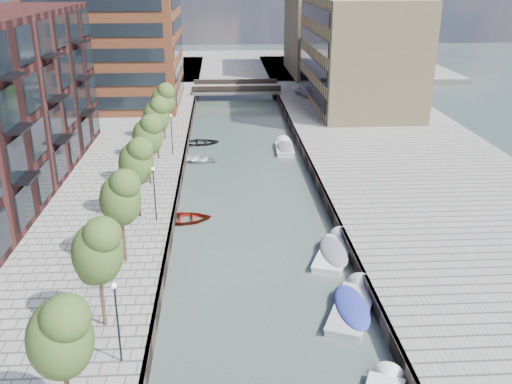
{
  "coord_description": "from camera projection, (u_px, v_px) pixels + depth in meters",
  "views": [
    {
      "loc": [
        -2.28,
        -14.28,
        17.93
      ],
      "look_at": [
        0.0,
        22.92,
        3.5
      ],
      "focal_mm": 40.0,
      "sensor_mm": 36.0,
      "label": 1
    }
  ],
  "objects": [
    {
      "name": "tan_block_near",
      "position": [
        358.0,
        52.0,
        75.63
      ],
      "size": [
        12.0,
        25.0,
        14.0
      ],
      "primitive_type": "cube",
      "color": "tan",
      "rests_on": "quay_right"
    },
    {
      "name": "motorboat_3",
      "position": [
        353.0,
        306.0,
        32.29
      ],
      "size": [
        4.03,
        5.99,
        1.9
      ],
      "color": "#AFAFAD",
      "rests_on": "ground"
    },
    {
      "name": "far_closure",
      "position": [
        232.0,
        66.0,
        112.8
      ],
      "size": [
        80.0,
        40.0,
        1.0
      ],
      "primitive_type": "cube",
      "color": "gray",
      "rests_on": "ground"
    },
    {
      "name": "sloop_2",
      "position": [
        184.0,
        221.0,
        43.85
      ],
      "size": [
        4.61,
        3.46,
        0.91
      ],
      "primitive_type": "imported",
      "rotation": [
        0.0,
        0.0,
        1.65
      ],
      "color": "maroon",
      "rests_on": "ground"
    },
    {
      "name": "sloop_3",
      "position": [
        197.0,
        161.0,
        57.7
      ],
      "size": [
        5.41,
        4.76,
        0.93
      ],
      "primitive_type": "imported",
      "rotation": [
        0.0,
        0.0,
        1.15
      ],
      "color": "silver",
      "rests_on": "ground"
    },
    {
      "name": "tree_3",
      "position": [
        136.0,
        161.0,
        40.77
      ],
      "size": [
        2.5,
        2.5,
        5.95
      ],
      "color": "#382619",
      "rests_on": "quay_left"
    },
    {
      "name": "tree_1",
      "position": [
        97.0,
        249.0,
        27.74
      ],
      "size": [
        2.5,
        2.5,
        5.95
      ],
      "color": "#382619",
      "rests_on": "quay_left"
    },
    {
      "name": "sloop_4",
      "position": [
        200.0,
        144.0,
        63.47
      ],
      "size": [
        4.51,
        3.42,
        0.88
      ],
      "primitive_type": "imported",
      "rotation": [
        0.0,
        0.0,
        1.67
      ],
      "color": "black",
      "rests_on": "ground"
    },
    {
      "name": "tree_6",
      "position": [
        163.0,
        99.0,
        60.32
      ],
      "size": [
        2.5,
        2.5,
        5.95
      ],
      "color": "#382619",
      "rests_on": "quay_left"
    },
    {
      "name": "lamp_1",
      "position": [
        154.0,
        189.0,
        40.56
      ],
      "size": [
        0.24,
        0.24,
        4.12
      ],
      "color": "black",
      "rests_on": "quay_left"
    },
    {
      "name": "tree_0",
      "position": [
        60.0,
        335.0,
        21.22
      ],
      "size": [
        2.5,
        2.5,
        5.95
      ],
      "color": "#382619",
      "rests_on": "quay_left"
    },
    {
      "name": "tree_4",
      "position": [
        147.0,
        135.0,
        47.28
      ],
      "size": [
        2.5,
        2.5,
        5.95
      ],
      "color": "#382619",
      "rests_on": "quay_left"
    },
    {
      "name": "tree_5",
      "position": [
        156.0,
        115.0,
        53.8
      ],
      "size": [
        2.5,
        2.5,
        5.95
      ],
      "color": "#382619",
      "rests_on": "quay_left"
    },
    {
      "name": "quay_wall_left",
      "position": [
        184.0,
        160.0,
        56.6
      ],
      "size": [
        0.25,
        140.0,
        1.0
      ],
      "primitive_type": "cube",
      "color": "#332823",
      "rests_on": "ground"
    },
    {
      "name": "motorboat_4",
      "position": [
        284.0,
        148.0,
        61.43
      ],
      "size": [
        2.05,
        5.33,
        1.75
      ],
      "color": "#B1B1AF",
      "rests_on": "ground"
    },
    {
      "name": "bridge",
      "position": [
        236.0,
        89.0,
        86.42
      ],
      "size": [
        13.0,
        6.0,
        1.3
      ],
      "color": "gray",
      "rests_on": "ground"
    },
    {
      "name": "lamp_0",
      "position": [
        117.0,
        314.0,
        25.67
      ],
      "size": [
        0.24,
        0.24,
        4.12
      ],
      "color": "black",
      "rests_on": "quay_left"
    },
    {
      "name": "car",
      "position": [
        305.0,
        92.0,
        82.68
      ],
      "size": [
        2.98,
        4.35,
        1.37
      ],
      "primitive_type": "imported",
      "rotation": [
        0.0,
        0.0,
        0.37
      ],
      "color": "#B5B7BA",
      "rests_on": "quay_right"
    },
    {
      "name": "quay_wall_right",
      "position": [
        306.0,
        157.0,
        57.3
      ],
      "size": [
        0.25,
        140.0,
        1.0
      ],
      "primitive_type": "cube",
      "color": "#332823",
      "rests_on": "ground"
    },
    {
      "name": "tan_block_far",
      "position": [
        325.0,
        27.0,
        99.47
      ],
      "size": [
        12.0,
        20.0,
        16.0
      ],
      "primitive_type": "cube",
      "color": "tan",
      "rests_on": "quay_right"
    },
    {
      "name": "quay_right",
      "position": [
        403.0,
        156.0,
        57.86
      ],
      "size": [
        20.0,
        140.0,
        1.0
      ],
      "primitive_type": "cube",
      "color": "gray",
      "rests_on": "ground"
    },
    {
      "name": "lamp_2",
      "position": [
        172.0,
        130.0,
        55.45
      ],
      "size": [
        0.24,
        0.24,
        4.12
      ],
      "color": "black",
      "rests_on": "quay_left"
    },
    {
      "name": "water",
      "position": [
        246.0,
        163.0,
        57.13
      ],
      "size": [
        300.0,
        300.0,
        0.0
      ],
      "primitive_type": "plane",
      "color": "#38473F",
      "rests_on": "ground"
    },
    {
      "name": "motorboat_1",
      "position": [
        335.0,
        252.0,
        38.6
      ],
      "size": [
        3.85,
        5.88,
        1.86
      ],
      "color": "white",
      "rests_on": "ground"
    },
    {
      "name": "tree_2",
      "position": [
        120.0,
        197.0,
        34.25
      ],
      "size": [
        2.5,
        2.5,
        5.95
      ],
      "color": "#382619",
      "rests_on": "quay_left"
    }
  ]
}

